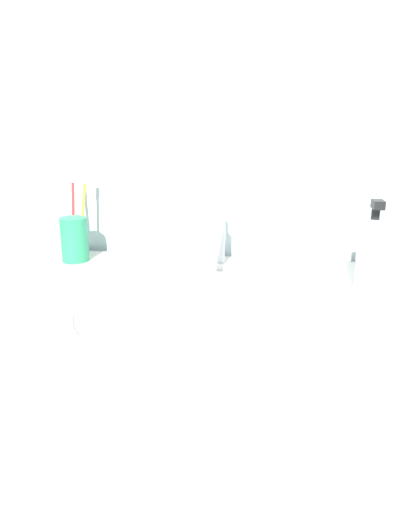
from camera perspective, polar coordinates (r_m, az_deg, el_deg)
name	(u,v)px	position (r m, az deg, el deg)	size (l,w,h in m)	color
tiled_wall_back	(239,110)	(1.16, 4.17, 17.41)	(2.34, 0.04, 2.40)	silver
vanity_counter	(217,497)	(1.08, 1.46, -27.47)	(1.14, 0.66, 0.85)	silver
sink_basin	(203,331)	(0.86, -0.30, -9.21)	(0.50, 0.50, 0.13)	white
faucet	(219,239)	(1.04, 1.72, 2.04)	(0.02, 0.16, 0.13)	silver
toothbrush_cup	(74,239)	(1.16, -15.74, 1.98)	(0.06, 0.06, 0.11)	#2D9966
toothbrush_yellow	(83,211)	(1.17, -14.78, 5.42)	(0.02, 0.05, 0.20)	yellow
toothbrush_red	(73,210)	(1.18, -15.88, 5.51)	(0.01, 0.05, 0.20)	red
soap_dispenser	(371,254)	(0.94, 19.77, 0.20)	(0.06, 0.06, 0.19)	white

